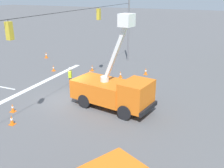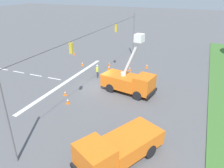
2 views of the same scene
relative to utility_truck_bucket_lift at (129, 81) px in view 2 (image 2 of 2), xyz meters
name	(u,v)px [view 2 (image 2 of 2)]	position (x,y,z in m)	size (l,w,h in m)	color
ground_plane	(99,87)	(0.02, -3.73, -1.39)	(200.00, 200.00, 0.00)	#565659
lane_markings	(58,79)	(0.02, -9.67, -1.39)	(17.60, 15.25, 0.01)	silver
signal_gantry	(98,52)	(0.01, -3.73, 2.85)	(26.20, 0.33, 7.20)	slate
utility_truck_bucket_lift	(129,81)	(0.00, 0.00, 0.00)	(3.41, 6.26, 6.66)	orange
utility_truck_support_near	(118,148)	(10.39, 2.69, -0.24)	(6.79, 5.08, 2.28)	orange
road_worker	(97,70)	(-2.47, -5.18, -0.39)	(0.62, 0.36, 1.77)	#383842
traffic_cone_foreground_left	(65,93)	(3.42, -6.21, -1.10)	(0.36, 0.36, 0.62)	orange
traffic_cone_foreground_right	(68,101)	(4.86, -4.92, -1.07)	(0.36, 0.36, 0.67)	orange
traffic_cone_mid_left	(130,68)	(-6.57, -2.12, -1.09)	(0.36, 0.36, 0.64)	orange
traffic_cone_mid_right	(74,53)	(-10.00, -13.44, -1.01)	(0.36, 0.36, 0.78)	orange
traffic_cone_lane_edge_a	(147,66)	(-8.47, -0.16, -1.05)	(0.36, 0.36, 0.71)	orange
traffic_cone_lane_edge_b	(109,67)	(-5.66, -4.95, -1.00)	(0.36, 0.36, 0.79)	orange
traffic_cone_far_left	(109,63)	(-7.45, -5.67, -1.08)	(0.36, 0.36, 0.65)	orange
traffic_cone_far_right	(82,64)	(-5.79, -9.35, -1.09)	(0.36, 0.36, 0.63)	orange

